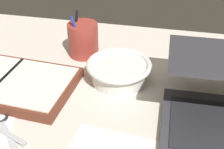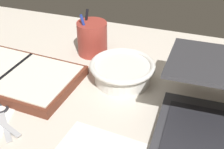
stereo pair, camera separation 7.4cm
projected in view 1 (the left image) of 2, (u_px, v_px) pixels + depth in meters
The scene contains 4 objects.
desk_top at pixel (88, 119), 72.82cm from camera, with size 140.00×100.00×2.00cm, color beige.
bowl at pixel (119, 70), 82.42cm from camera, with size 17.29×17.29×5.51cm.
pen_cup at pixel (83, 40), 92.74cm from camera, with size 8.98×8.98×13.29cm.
planner at pixel (5, 82), 81.11cm from camera, with size 37.19×23.36×2.89cm.
Camera 1 is at (16.96, -52.24, 50.24)cm, focal length 50.00 mm.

